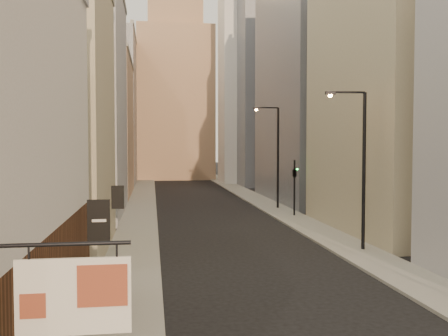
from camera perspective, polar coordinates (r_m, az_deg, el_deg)
sidewalk_left at (r=59.52m, az=-9.27°, el=-3.42°), size 3.00×140.00×0.15m
sidewalk_right at (r=60.68m, az=3.12°, el=-3.27°), size 3.00×140.00×0.15m
left_bldg_beige at (r=30.94m, az=-20.65°, el=5.61°), size 8.00×12.00×16.00m
left_bldg_grey at (r=46.80m, az=-16.45°, el=7.05°), size 8.00×16.00×20.00m
left_bldg_tan at (r=64.56m, az=-14.14°, el=4.49°), size 8.00×18.00×17.00m
left_bldg_wingrid at (r=84.63m, az=-12.77°, el=6.41°), size 8.00×20.00×24.00m
right_bldg_beige at (r=38.53m, az=18.84°, el=8.00°), size 8.00×16.00×20.00m
right_bldg_wingrid at (r=57.30m, az=9.63°, el=9.30°), size 8.00×20.00×26.00m
highrise at (r=87.61m, az=7.75°, el=15.35°), size 21.00×23.00×51.20m
clock_tower at (r=96.95m, az=-5.65°, el=9.31°), size 14.00×14.00×44.90m
white_tower at (r=84.51m, az=2.40°, el=10.98°), size 8.00×8.00×41.50m
streetlamp_mid at (r=30.34m, az=15.28°, el=0.82°), size 2.48×0.29×9.44m
streetlamp_far at (r=49.14m, az=5.90°, el=1.93°), size 2.63×0.37×10.02m
traffic_light_right at (r=44.06m, az=8.06°, el=-0.52°), size 0.78×0.78×5.00m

